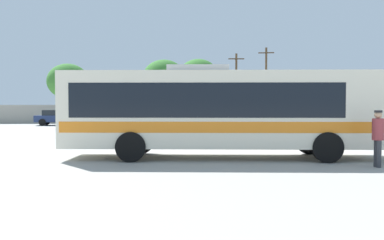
{
  "coord_description": "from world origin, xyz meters",
  "views": [
    {
      "loc": [
        -2.97,
        -15.76,
        1.98
      ],
      "look_at": [
        -1.21,
        2.11,
        1.31
      ],
      "focal_mm": 39.43,
      "sensor_mm": 36.0,
      "label": 1
    }
  ],
  "objects_px": {
    "roadside_tree_midright": "(198,76)",
    "utility_pole_near": "(266,83)",
    "attendant_by_bus_door": "(378,135)",
    "parked_car_second_black": "(117,116)",
    "parked_car_third_silver": "(184,116)",
    "parked_car_leftmost_dark_blue": "(58,117)",
    "utility_pole_far": "(236,86)",
    "coach_bus_cream_orange": "(218,109)",
    "parked_car_rightmost_maroon": "(257,116)",
    "roadside_tree_midleft": "(164,78)",
    "roadside_tree_left": "(68,81)"
  },
  "relations": [
    {
      "from": "roadside_tree_midright",
      "to": "utility_pole_near",
      "type": "bearing_deg",
      "value": -26.7
    },
    {
      "from": "attendant_by_bus_door",
      "to": "roadside_tree_midright",
      "type": "xyz_separation_m",
      "value": [
        -1.26,
        38.7,
        4.38
      ]
    },
    {
      "from": "parked_car_second_black",
      "to": "parked_car_third_silver",
      "type": "bearing_deg",
      "value": -0.43
    },
    {
      "from": "parked_car_leftmost_dark_blue",
      "to": "roadside_tree_midright",
      "type": "xyz_separation_m",
      "value": [
        14.55,
        10.47,
        4.63
      ]
    },
    {
      "from": "utility_pole_far",
      "to": "coach_bus_cream_orange",
      "type": "bearing_deg",
      "value": -102.79
    },
    {
      "from": "coach_bus_cream_orange",
      "to": "parked_car_rightmost_maroon",
      "type": "height_order",
      "value": "coach_bus_cream_orange"
    },
    {
      "from": "parked_car_second_black",
      "to": "utility_pole_far",
      "type": "xyz_separation_m",
      "value": [
        12.96,
        6.0,
        3.24
      ]
    },
    {
      "from": "coach_bus_cream_orange",
      "to": "roadside_tree_midleft",
      "type": "xyz_separation_m",
      "value": [
        -0.92,
        33.03,
        3.2
      ]
    },
    {
      "from": "coach_bus_cream_orange",
      "to": "parked_car_leftmost_dark_blue",
      "type": "xyz_separation_m",
      "value": [
        -11.18,
        25.42,
        -1.04
      ]
    },
    {
      "from": "parked_car_rightmost_maroon",
      "to": "roadside_tree_midleft",
      "type": "xyz_separation_m",
      "value": [
        -9.03,
        7.16,
        4.22
      ]
    },
    {
      "from": "roadside_tree_left",
      "to": "roadside_tree_midright",
      "type": "height_order",
      "value": "roadside_tree_midright"
    },
    {
      "from": "roadside_tree_midleft",
      "to": "parked_car_leftmost_dark_blue",
      "type": "bearing_deg",
      "value": -143.46
    },
    {
      "from": "utility_pole_near",
      "to": "roadside_tree_left",
      "type": "height_order",
      "value": "utility_pole_near"
    },
    {
      "from": "roadside_tree_midleft",
      "to": "roadside_tree_midright",
      "type": "relative_size",
      "value": 0.94
    },
    {
      "from": "attendant_by_bus_door",
      "to": "utility_pole_far",
      "type": "distance_m",
      "value": 35.09
    },
    {
      "from": "roadside_tree_left",
      "to": "roadside_tree_midright",
      "type": "distance_m",
      "value": 15.67
    },
    {
      "from": "parked_car_third_silver",
      "to": "utility_pole_far",
      "type": "relative_size",
      "value": 0.58
    },
    {
      "from": "parked_car_rightmost_maroon",
      "to": "parked_car_second_black",
      "type": "bearing_deg",
      "value": 179.2
    },
    {
      "from": "coach_bus_cream_orange",
      "to": "parked_car_second_black",
      "type": "bearing_deg",
      "value": 102.31
    },
    {
      "from": "coach_bus_cream_orange",
      "to": "parked_car_third_silver",
      "type": "bearing_deg",
      "value": 88.26
    },
    {
      "from": "roadside_tree_midleft",
      "to": "roadside_tree_midright",
      "type": "xyz_separation_m",
      "value": [
        4.29,
        2.87,
        0.39
      ]
    },
    {
      "from": "attendant_by_bus_door",
      "to": "parked_car_third_silver",
      "type": "height_order",
      "value": "attendant_by_bus_door"
    },
    {
      "from": "parked_car_second_black",
      "to": "roadside_tree_left",
      "type": "distance_m",
      "value": 12.83
    },
    {
      "from": "attendant_by_bus_door",
      "to": "utility_pole_far",
      "type": "relative_size",
      "value": 0.23
    },
    {
      "from": "parked_car_third_silver",
      "to": "coach_bus_cream_orange",
      "type": "bearing_deg",
      "value": -91.74
    },
    {
      "from": "parked_car_rightmost_maroon",
      "to": "roadside_tree_midright",
      "type": "xyz_separation_m",
      "value": [
        -4.74,
        10.03,
        4.61
      ]
    },
    {
      "from": "parked_car_rightmost_maroon",
      "to": "roadside_tree_midleft",
      "type": "bearing_deg",
      "value": 141.59
    },
    {
      "from": "roadside_tree_midleft",
      "to": "parked_car_third_silver",
      "type": "bearing_deg",
      "value": -76.3
    },
    {
      "from": "roadside_tree_left",
      "to": "attendant_by_bus_door",
      "type": "bearing_deg",
      "value": -66.64
    },
    {
      "from": "coach_bus_cream_orange",
      "to": "roadside_tree_midright",
      "type": "distance_m",
      "value": 36.23
    },
    {
      "from": "parked_car_rightmost_maroon",
      "to": "utility_pole_near",
      "type": "distance_m",
      "value": 7.76
    },
    {
      "from": "utility_pole_near",
      "to": "parked_car_leftmost_dark_blue",
      "type": "bearing_deg",
      "value": -162.93
    },
    {
      "from": "parked_car_second_black",
      "to": "roadside_tree_midleft",
      "type": "bearing_deg",
      "value": 55.63
    },
    {
      "from": "attendant_by_bus_door",
      "to": "parked_car_leftmost_dark_blue",
      "type": "height_order",
      "value": "attendant_by_bus_door"
    },
    {
      "from": "coach_bus_cream_orange",
      "to": "attendant_by_bus_door",
      "type": "xyz_separation_m",
      "value": [
        4.63,
        -2.81,
        -0.79
      ]
    },
    {
      "from": "roadside_tree_left",
      "to": "roadside_tree_midleft",
      "type": "xyz_separation_m",
      "value": [
        11.36,
        -3.32,
        0.29
      ]
    },
    {
      "from": "utility_pole_near",
      "to": "roadside_tree_midleft",
      "type": "distance_m",
      "value": 11.75
    },
    {
      "from": "parked_car_rightmost_maroon",
      "to": "roadside_tree_midright",
      "type": "distance_m",
      "value": 12.01
    },
    {
      "from": "parked_car_second_black",
      "to": "roadside_tree_midleft",
      "type": "relative_size",
      "value": 0.65
    },
    {
      "from": "parked_car_third_silver",
      "to": "roadside_tree_midright",
      "type": "distance_m",
      "value": 11.21
    },
    {
      "from": "utility_pole_near",
      "to": "utility_pole_far",
      "type": "xyz_separation_m",
      "value": [
        -3.51,
        -0.11,
        -0.37
      ]
    },
    {
      "from": "attendant_by_bus_door",
      "to": "roadside_tree_midleft",
      "type": "distance_m",
      "value": 36.48
    },
    {
      "from": "parked_car_second_black",
      "to": "utility_pole_near",
      "type": "distance_m",
      "value": 17.94
    },
    {
      "from": "attendant_by_bus_door",
      "to": "utility_pole_far",
      "type": "height_order",
      "value": "utility_pole_far"
    },
    {
      "from": "parked_car_leftmost_dark_blue",
      "to": "utility_pole_far",
      "type": "height_order",
      "value": "utility_pole_far"
    },
    {
      "from": "parked_car_third_silver",
      "to": "parked_car_rightmost_maroon",
      "type": "height_order",
      "value": "parked_car_third_silver"
    },
    {
      "from": "parked_car_second_black",
      "to": "utility_pole_far",
      "type": "relative_size",
      "value": 0.59
    },
    {
      "from": "parked_car_leftmost_dark_blue",
      "to": "utility_pole_near",
      "type": "bearing_deg",
      "value": 17.07
    },
    {
      "from": "attendant_by_bus_door",
      "to": "roadside_tree_left",
      "type": "distance_m",
      "value": 42.81
    },
    {
      "from": "coach_bus_cream_orange",
      "to": "attendant_by_bus_door",
      "type": "height_order",
      "value": "coach_bus_cream_orange"
    }
  ]
}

